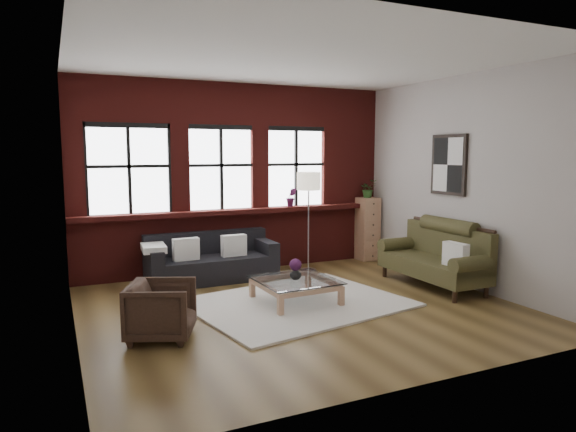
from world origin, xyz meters
name	(u,v)px	position (x,y,z in m)	size (l,w,h in m)	color
floor	(300,307)	(0.00, 0.00, 0.00)	(5.50, 5.50, 0.00)	brown
ceiling	(301,59)	(0.00, 0.00, 3.20)	(5.50, 5.50, 0.00)	white
wall_back	(237,178)	(0.00, 2.50, 1.60)	(5.50, 5.50, 0.00)	#B4ADA8
wall_front	(430,205)	(0.00, -2.50, 1.60)	(5.50, 5.50, 0.00)	#B4ADA8
wall_left	(69,194)	(-2.75, 0.00, 1.60)	(5.00, 5.00, 0.00)	#B4ADA8
wall_right	(464,182)	(2.75, 0.00, 1.60)	(5.00, 5.00, 0.00)	#B4ADA8
brick_backwall	(238,178)	(0.00, 2.44, 1.60)	(5.50, 0.12, 3.20)	maroon
sill_ledge	(240,211)	(0.00, 2.35, 1.04)	(5.50, 0.30, 0.08)	maroon
window_left	(129,171)	(-1.80, 2.45, 1.75)	(1.38, 0.10, 1.50)	black
window_mid	(221,170)	(-0.30, 2.45, 1.75)	(1.38, 0.10, 1.50)	black
window_right	(295,169)	(1.10, 2.45, 1.75)	(1.38, 0.10, 1.50)	black
wall_poster	(449,165)	(2.72, 0.30, 1.85)	(0.05, 0.74, 0.94)	black
shag_rug	(297,303)	(0.03, 0.16, 0.01)	(2.73, 2.15, 0.03)	silver
dark_sofa	(212,258)	(-0.65, 1.90, 0.37)	(2.04, 0.82, 0.74)	black
pillow_a	(186,249)	(-1.08, 1.80, 0.56)	(0.40, 0.14, 0.34)	white
pillow_b	(234,245)	(-0.31, 1.80, 0.56)	(0.40, 0.14, 0.34)	white
vintage_settee	(432,254)	(2.30, 0.12, 0.50)	(0.84, 1.88, 1.00)	#3C381B
pillow_settee	(456,255)	(2.22, -0.46, 0.61)	(0.14, 0.38, 0.34)	white
armchair	(161,310)	(-1.89, -0.38, 0.32)	(0.68, 0.70, 0.64)	#322219
coffee_table	(295,291)	(0.03, 0.21, 0.16)	(1.02, 1.02, 0.34)	tan
vase	(295,273)	(0.03, 0.21, 0.42)	(0.16, 0.16, 0.17)	#B2B2B2
flowers	(296,265)	(0.03, 0.21, 0.53)	(0.17, 0.17, 0.17)	#461843
drawer_chest	(367,229)	(2.51, 2.22, 0.59)	(0.37, 0.37, 1.19)	tan
potted_plant_top	(368,189)	(2.51, 2.22, 1.36)	(0.31, 0.27, 0.34)	#2D5923
floor_lamp	(308,218)	(1.05, 1.83, 0.93)	(0.40, 0.40, 1.86)	#A5A5A8
sill_plant	(291,197)	(0.96, 2.32, 1.25)	(0.18, 0.15, 0.33)	#461843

